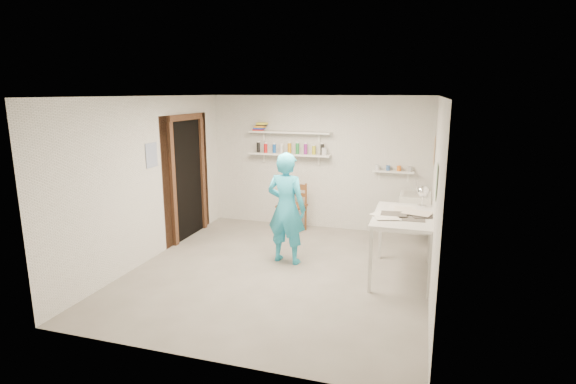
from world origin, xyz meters
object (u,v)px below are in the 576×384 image
(man, at_px, (286,208))
(wall_clock, at_px, (289,187))
(belfast_sink, at_px, (415,203))
(desk_lamp, at_px, (423,191))
(work_table, at_px, (403,246))
(wooden_chair, at_px, (292,206))

(man, relative_size, wall_clock, 5.56)
(belfast_sink, relative_size, desk_lamp, 3.66)
(man, relative_size, work_table, 1.24)
(man, xyz_separation_m, wooden_chair, (-0.35, 1.46, -0.35))
(wooden_chair, bearing_deg, wall_clock, -61.05)
(belfast_sink, height_order, wooden_chair, wooden_chair)
(belfast_sink, distance_m, desk_lamp, 0.97)
(work_table, distance_m, desk_lamp, 0.87)
(wooden_chair, bearing_deg, belfast_sink, 10.98)
(wall_clock, xyz_separation_m, desk_lamp, (1.91, 0.23, 0.01))
(man, height_order, wall_clock, man)
(work_table, relative_size, desk_lamp, 8.00)
(wall_clock, bearing_deg, wooden_chair, 113.05)
(wooden_chair, xyz_separation_m, desk_lamp, (2.22, -1.02, 0.63))
(wall_clock, distance_m, work_table, 1.83)
(belfast_sink, xyz_separation_m, man, (-1.77, -1.33, 0.11))
(man, relative_size, desk_lamp, 9.94)
(wall_clock, height_order, work_table, wall_clock)
(wall_clock, bearing_deg, desk_lamp, 15.39)
(wooden_chair, bearing_deg, work_table, -22.97)
(wall_clock, distance_m, wooden_chair, 1.42)
(wooden_chair, distance_m, work_table, 2.53)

